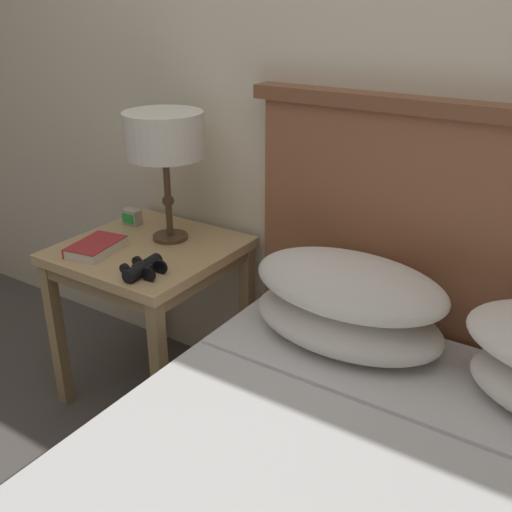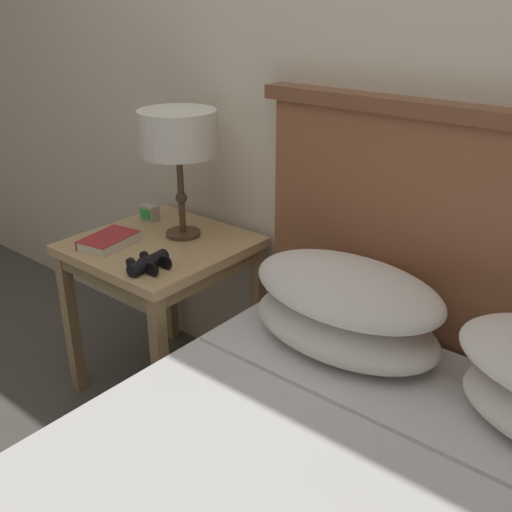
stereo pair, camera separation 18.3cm
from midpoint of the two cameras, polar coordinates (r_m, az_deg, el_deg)
wall_back at (r=1.97m, az=12.15°, el=18.50°), size 8.00×0.06×2.60m
nightstand at (r=2.24m, az=-6.68°, el=-0.62°), size 0.58×0.58×0.63m
table_lamp at (r=2.15m, az=-4.99°, el=11.31°), size 0.28×0.28×0.47m
book_on_nightstand at (r=2.20m, az=-11.59°, el=1.42°), size 0.16×0.22×0.04m
binoculars_pair at (r=1.98m, az=-7.63°, el=-0.72°), size 0.14×0.16×0.05m
alarm_clock at (r=2.42m, az=-7.99°, el=4.08°), size 0.07×0.05×0.06m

